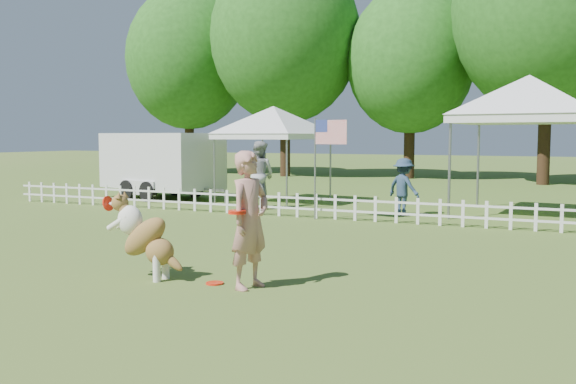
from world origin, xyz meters
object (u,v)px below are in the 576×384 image
object	(u,v)px
dog	(146,237)
canopy_tent_left	(274,156)
handler	(250,220)
frisbee_on_turf	(215,283)
cargo_trailer	(162,165)
spectator_b	(404,187)
spectator_a	(259,175)
flag_pole	(315,169)
canopy_tent_right	(527,148)

from	to	relation	value
dog	canopy_tent_left	world-z (taller)	canopy_tent_left
handler	frisbee_on_turf	world-z (taller)	handler
cargo_trailer	spectator_b	size ratio (longest dim) A/B	3.36
dog	spectator_b	bearing A→B (deg)	80.12
handler	spectator_a	xyz separation A→B (m)	(-4.26, 8.35, 0.03)
frisbee_on_turf	flag_pole	distance (m)	7.06
canopy_tent_left	cargo_trailer	xyz separation A→B (m)	(-3.83, -0.35, -0.34)
dog	spectator_b	size ratio (longest dim) A/B	0.82
dog	frisbee_on_turf	world-z (taller)	dog
frisbee_on_turf	canopy_tent_left	size ratio (longest dim) A/B	0.09
frisbee_on_turf	canopy_tent_right	bearing A→B (deg)	72.07
handler	flag_pole	world-z (taller)	flag_pole
flag_pole	spectator_b	size ratio (longest dim) A/B	1.68
dog	canopy_tent_right	distance (m)	10.67
flag_pole	cargo_trailer	bearing A→B (deg)	168.14
handler	canopy_tent_right	xyz separation A→B (m)	(2.58, 9.63, 0.81)
canopy_tent_right	flag_pole	distance (m)	5.35
frisbee_on_turf	cargo_trailer	distance (m)	12.42
cargo_trailer	canopy_tent_left	bearing A→B (deg)	17.64
canopy_tent_left	spectator_b	world-z (taller)	canopy_tent_left
dog	spectator_a	xyz separation A→B (m)	(-2.68, 8.48, 0.34)
frisbee_on_turf	spectator_b	bearing A→B (deg)	87.75
canopy_tent_left	spectator_b	bearing A→B (deg)	-11.68
dog	canopy_tent_right	world-z (taller)	canopy_tent_right
frisbee_on_turf	canopy_tent_right	distance (m)	10.27
canopy_tent_left	canopy_tent_right	xyz separation A→B (m)	(7.16, -0.26, 0.30)
frisbee_on_turf	spectator_a	world-z (taller)	spectator_a
dog	flag_pole	bearing A→B (deg)	92.19
canopy_tent_left	flag_pole	world-z (taller)	canopy_tent_left
dog	cargo_trailer	world-z (taller)	cargo_trailer
canopy_tent_right	spectator_b	size ratio (longest dim) A/B	2.37
dog	flag_pole	xyz separation A→B (m)	(-0.36, 6.94, 0.62)
dog	frisbee_on_turf	xyz separation A→B (m)	(1.04, 0.12, -0.58)
flag_pole	spectator_b	xyz separation A→B (m)	(1.73, 1.62, -0.49)
frisbee_on_turf	dog	bearing A→B (deg)	-173.17
cargo_trailer	spectator_b	xyz separation A→B (m)	(8.21, -1.11, -0.35)
spectator_a	spectator_b	xyz separation A→B (m)	(4.05, 0.08, -0.21)
spectator_a	flag_pole	bearing A→B (deg)	154.33
canopy_tent_left	cargo_trailer	world-z (taller)	canopy_tent_left
handler	dog	distance (m)	1.62
handler	spectator_a	distance (m)	9.37
dog	flag_pole	distance (m)	6.97
handler	canopy_tent_left	distance (m)	10.91
frisbee_on_turf	canopy_tent_left	world-z (taller)	canopy_tent_left
spectator_a	spectator_b	size ratio (longest dim) A/B	1.29
dog	spectator_a	world-z (taller)	spectator_a
canopy_tent_left	handler	bearing A→B (deg)	-58.33
cargo_trailer	flag_pole	bearing A→B (deg)	-10.46
canopy_tent_left	spectator_a	size ratio (longest dim) A/B	1.52
dog	flag_pole	world-z (taller)	flag_pole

